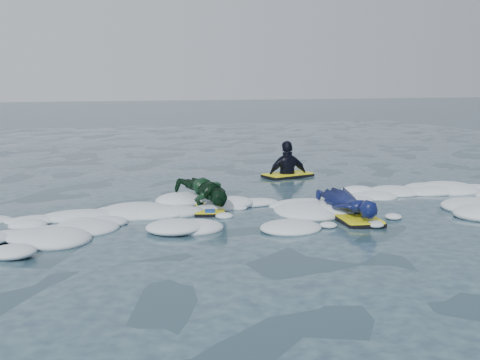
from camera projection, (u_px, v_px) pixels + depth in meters
name	position (u px, v px, depth m)	size (l,w,h in m)	color
ground	(293.00, 227.00, 8.98)	(120.00, 120.00, 0.00)	#172D38
foam_band	(268.00, 213.00, 9.95)	(12.00, 3.10, 0.30)	white
prone_woman_unit	(349.00, 205.00, 9.54)	(0.76, 1.66, 0.42)	black
prone_child_unit	(207.00, 194.00, 10.17)	(0.85, 1.44, 0.54)	black
waiting_rider_unit	(288.00, 177.00, 13.68)	(1.24, 0.88, 1.68)	black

